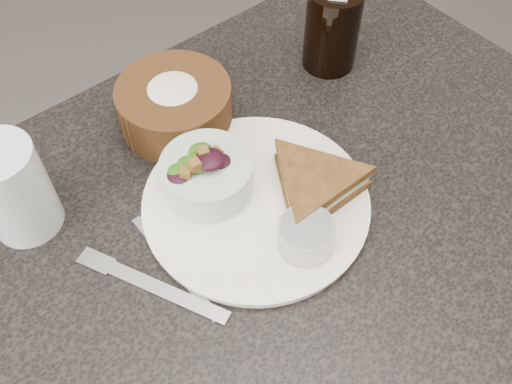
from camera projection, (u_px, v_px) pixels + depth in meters
The scene contains 11 objects.
dining_table at pixel (265, 333), 1.02m from camera, with size 1.00×0.70×0.75m, color black.
dinner_plate at pixel (256, 203), 0.73m from camera, with size 0.28×0.28×0.01m, color white.
sandwich at pixel (314, 185), 0.71m from camera, with size 0.15×0.15×0.04m, color brown, non-canonical shape.
salad_bowl at pixel (207, 171), 0.71m from camera, with size 0.12×0.12×0.07m, color #A8C1B6, non-canonical shape.
dressing_ramekin at pixel (306, 236), 0.67m from camera, with size 0.07×0.07×0.04m, color #A0A2A6.
orange_wedge at pixel (227, 159), 0.74m from camera, with size 0.06×0.06×0.03m, color orange.
fork at pixel (160, 289), 0.66m from camera, with size 0.02×0.18×0.00m, color #9D9E9F.
knife at pixel (174, 266), 0.68m from camera, with size 0.01×0.17×0.00m, color #A3A5A9.
bread_basket at pixel (174, 100), 0.78m from camera, with size 0.16×0.16×0.09m, color #482E16, non-canonical shape.
cola_glass at pixel (332, 25), 0.84m from camera, with size 0.08×0.08×0.14m, color black, non-canonical shape.
water_glass at pixel (13, 189), 0.67m from camera, with size 0.09×0.09×0.13m, color silver.
Camera 1 is at (-0.27, -0.30, 1.35)m, focal length 40.00 mm.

